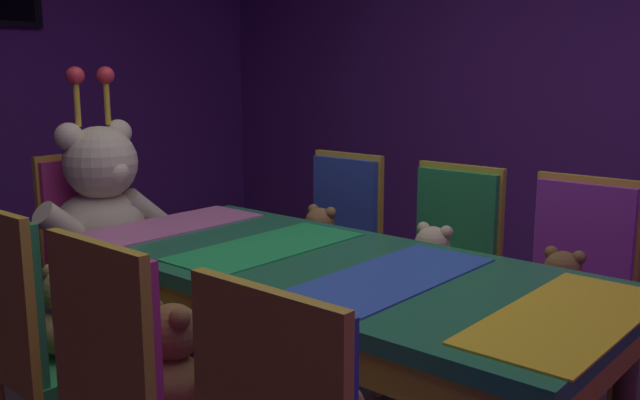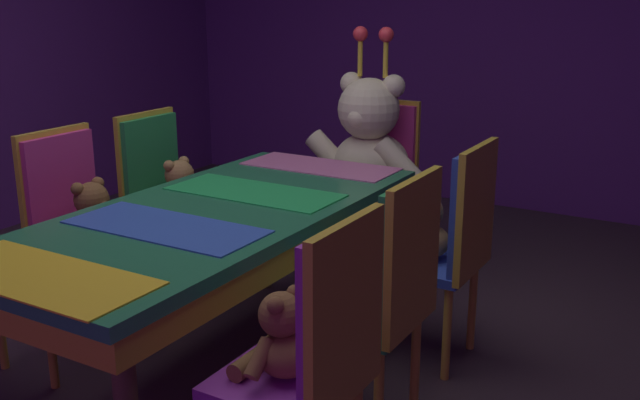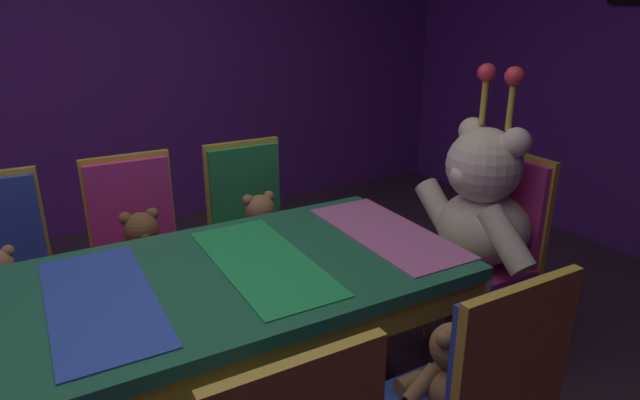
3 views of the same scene
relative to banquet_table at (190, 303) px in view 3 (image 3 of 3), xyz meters
The scene contains 11 objects.
wall_left 2.71m from the banquet_table, behind, with size 0.12×6.40×2.80m, color #59267F.
banquet_table is the anchor object (origin of this frame).
teddy_left_0 0.89m from the banquet_table, 138.03° to the right, with size 0.22×0.28×0.26m.
chair_left_1 0.82m from the banquet_table, behind, with size 0.42×0.41×0.98m.
teddy_left_1 0.67m from the banquet_table, behind, with size 0.26×0.33×0.32m.
chair_left_2 0.98m from the banquet_table, 145.27° to the left, with size 0.42×0.41×0.98m.
teddy_left_2 0.86m from the banquet_table, 139.77° to the left, with size 0.25×0.32×0.30m.
chair_right_2 1.02m from the banquet_table, 36.83° to the left, with size 0.42×0.41×0.98m.
teddy_right_2 0.91m from the banquet_table, 42.32° to the left, with size 0.24×0.31×0.29m.
throne_chair 1.54m from the banquet_table, 90.00° to the left, with size 0.41×0.42×0.98m.
king_teddy_bear 1.38m from the banquet_table, 90.00° to the left, with size 0.73×0.57×0.94m.
Camera 3 is at (1.66, -0.41, 1.63)m, focal length 29.90 mm.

